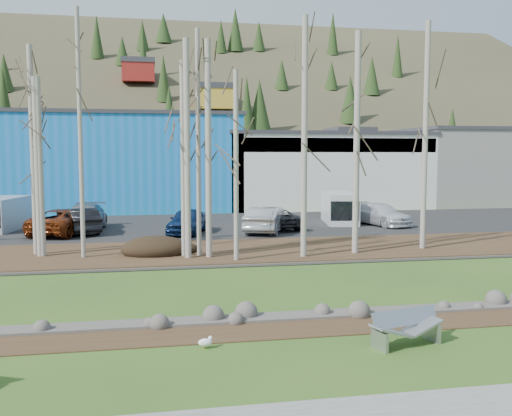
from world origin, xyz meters
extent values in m
plane|color=#2E4E1B|center=(0.00, 0.00, 0.00)|extent=(200.00, 200.00, 0.00)
cube|color=#382616|center=(0.00, 2.10, 0.01)|extent=(80.00, 1.80, 0.03)
cube|color=#382616|center=(0.00, 14.50, 0.07)|extent=(80.00, 7.00, 0.15)
cube|color=black|center=(0.00, 25.00, 0.07)|extent=(80.00, 14.00, 0.14)
cube|color=blue|center=(-6.00, 39.00, 4.00)|extent=(20.00, 12.00, 8.00)
cube|color=#333338|center=(-6.00, 39.00, 8.15)|extent=(20.40, 12.24, 0.30)
cube|color=silver|center=(12.00, 39.00, 3.25)|extent=(18.00, 12.00, 6.50)
cube|color=#333338|center=(12.00, 39.00, 6.65)|extent=(18.36, 12.24, 0.30)
cube|color=navy|center=(12.00, 33.10, 5.60)|extent=(17.64, 0.20, 1.20)
cube|color=gray|center=(28.00, 39.00, 3.50)|extent=(14.00, 12.00, 7.00)
cube|color=#333338|center=(28.00, 39.00, 7.15)|extent=(14.28, 12.24, 0.30)
cube|color=#A5A7AA|center=(1.87, 0.01, 0.24)|extent=(0.23, 0.60, 0.48)
cube|color=#A5A7AA|center=(3.45, 0.42, 0.24)|extent=(0.23, 0.60, 0.48)
cube|color=#A5A7AA|center=(2.72, 0.45, 0.65)|extent=(1.96, 0.69, 0.43)
cube|color=gray|center=(2.18, 0.09, 0.44)|extent=(1.06, 0.76, 0.36)
cube|color=gray|center=(3.14, 0.34, 0.44)|extent=(1.06, 0.76, 0.36)
cylinder|color=gold|center=(-2.34, 0.88, 0.05)|extent=(0.01, 0.01, 0.10)
cylinder|color=gold|center=(-2.34, 0.94, 0.05)|extent=(0.01, 0.01, 0.10)
ellipsoid|color=white|center=(-2.31, 0.91, 0.16)|extent=(0.34, 0.19, 0.19)
cube|color=gray|center=(-2.31, 0.91, 0.20)|extent=(0.24, 0.18, 0.02)
sphere|color=white|center=(-2.18, 0.97, 0.24)|extent=(0.11, 0.11, 0.11)
cone|color=gold|center=(-2.11, 1.00, 0.24)|extent=(0.07, 0.05, 0.03)
ellipsoid|color=black|center=(-3.38, 14.02, 0.46)|extent=(3.16, 2.23, 0.62)
cylinder|color=#B2ABA0|center=(-8.82, 14.98, 4.95)|extent=(0.26, 0.26, 9.60)
cylinder|color=#B2ABA0|center=(-6.58, 13.76, 5.68)|extent=(0.20, 0.20, 11.06)
cylinder|color=#B2ABA0|center=(-8.55, 14.42, 4.20)|extent=(0.27, 0.27, 8.10)
cylinder|color=#B2ABA0|center=(-1.38, 13.27, 5.27)|extent=(0.21, 0.21, 10.24)
cylinder|color=#B2ABA0|center=(-1.92, 12.77, 5.00)|extent=(0.28, 0.28, 9.69)
cylinder|color=#B2ABA0|center=(-2.07, 13.27, 4.55)|extent=(0.23, 0.23, 8.81)
cylinder|color=#B2ABA0|center=(0.13, 11.83, 4.28)|extent=(0.22, 0.22, 8.27)
cylinder|color=#B2ABA0|center=(3.28, 12.14, 5.53)|extent=(0.27, 0.27, 10.76)
cylinder|color=#B2ABA0|center=(5.94, 12.64, 5.29)|extent=(0.29, 0.29, 10.29)
cylinder|color=#B2ABA0|center=(9.69, 13.25, 5.67)|extent=(0.26, 0.26, 11.05)
cylinder|color=#B2ABA0|center=(-0.98, 12.77, 5.00)|extent=(0.28, 0.28, 9.69)
cylinder|color=#B2ABA0|center=(-8.44, 14.42, 4.20)|extent=(0.27, 0.27, 8.10)
imported|color=black|center=(-7.65, 22.23, 0.89)|extent=(2.86, 4.80, 1.50)
imported|color=maroon|center=(-8.44, 21.81, 0.89)|extent=(4.25, 5.97, 1.51)
imported|color=gray|center=(-7.53, 23.19, 0.94)|extent=(2.54, 5.63, 1.60)
imported|color=navy|center=(-1.42, 20.85, 0.89)|extent=(3.01, 4.72, 1.50)
imported|color=#B4B4B7|center=(3.40, 20.55, 0.91)|extent=(3.35, 4.96, 1.55)
imported|color=#272629|center=(4.05, 22.05, 0.78)|extent=(3.01, 4.92, 1.27)
imported|color=white|center=(11.42, 22.63, 0.85)|extent=(3.36, 5.29, 1.43)
imported|color=#B4B4B7|center=(3.16, 20.55, 0.91)|extent=(3.35, 4.96, 1.55)
cube|color=silver|center=(9.18, 24.35, 1.17)|extent=(2.75, 4.96, 2.05)
cube|color=black|center=(8.85, 22.52, 1.17)|extent=(2.00, 1.29, 1.27)
cube|color=#B5B7BA|center=(-12.52, 24.57, 1.14)|extent=(2.76, 4.87, 2.01)
camera|label=1|loc=(-3.60, -12.74, 4.75)|focal=40.00mm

